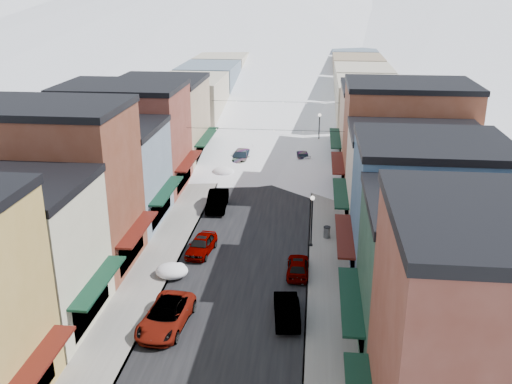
% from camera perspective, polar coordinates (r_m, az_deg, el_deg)
% --- Properties ---
extents(road, '(10.00, 160.00, 0.01)m').
position_cam_1_polar(road, '(79.88, 2.15, 5.33)').
color(road, black).
rests_on(road, ground).
extents(sidewalk_left, '(3.20, 160.00, 0.15)m').
position_cam_1_polar(sidewalk_left, '(80.57, -2.55, 5.50)').
color(sidewalk_left, gray).
rests_on(sidewalk_left, ground).
extents(sidewalk_right, '(3.20, 160.00, 0.15)m').
position_cam_1_polar(sidewalk_right, '(79.71, 6.91, 5.22)').
color(sidewalk_right, gray).
rests_on(sidewalk_right, ground).
extents(curb_left, '(0.10, 160.00, 0.15)m').
position_cam_1_polar(curb_left, '(80.36, -1.46, 5.48)').
color(curb_left, slate).
rests_on(curb_left, ground).
extents(curb_right, '(0.10, 160.00, 0.15)m').
position_cam_1_polar(curb_right, '(79.70, 5.79, 5.26)').
color(curb_right, slate).
rests_on(curb_right, ground).
extents(bldg_l_cream, '(11.30, 8.20, 9.50)m').
position_cam_1_polar(bldg_l_cream, '(38.14, -23.55, -5.73)').
color(bldg_l_cream, beige).
rests_on(bldg_l_cream, ground).
extents(bldg_l_brick_near, '(12.30, 8.20, 12.50)m').
position_cam_1_polar(bldg_l_brick_near, '(44.35, -19.51, 0.44)').
color(bldg_l_brick_near, brown).
rests_on(bldg_l_brick_near, ground).
extents(bldg_l_grayblue, '(11.30, 9.20, 9.00)m').
position_cam_1_polar(bldg_l_grayblue, '(52.08, -14.93, 1.73)').
color(bldg_l_grayblue, slate).
rests_on(bldg_l_grayblue, ground).
extents(bldg_l_brick_far, '(13.30, 9.20, 11.00)m').
position_cam_1_polar(bldg_l_brick_far, '(60.25, -12.96, 5.35)').
color(bldg_l_brick_far, brown).
rests_on(bldg_l_brick_far, ground).
extents(bldg_l_tan, '(11.30, 11.20, 10.00)m').
position_cam_1_polar(bldg_l_tan, '(69.35, -9.54, 7.05)').
color(bldg_l_tan, tan).
rests_on(bldg_l_tan, ground).
extents(bldg_r_green, '(11.30, 9.20, 9.50)m').
position_cam_1_polar(bldg_r_green, '(33.92, 19.16, -8.37)').
color(bldg_r_green, '#1C3B2C').
rests_on(bldg_r_green, ground).
extents(bldg_r_blue, '(11.30, 9.20, 10.50)m').
position_cam_1_polar(bldg_r_blue, '(41.71, 16.69, -1.93)').
color(bldg_r_blue, '#325173').
rests_on(bldg_r_blue, ground).
extents(bldg_r_cream, '(12.30, 9.20, 9.00)m').
position_cam_1_polar(bldg_r_cream, '(50.38, 15.45, 1.07)').
color(bldg_r_cream, beige).
rests_on(bldg_r_cream, ground).
extents(bldg_r_brick_far, '(13.30, 9.20, 11.50)m').
position_cam_1_polar(bldg_r_brick_far, '(58.63, 14.75, 5.05)').
color(bldg_r_brick_far, brown).
rests_on(bldg_r_brick_far, ground).
extents(bldg_r_tan, '(11.30, 11.20, 9.50)m').
position_cam_1_polar(bldg_r_tan, '(68.36, 12.70, 6.43)').
color(bldg_r_tan, tan).
rests_on(bldg_r_tan, ground).
extents(distant_blocks, '(34.00, 55.00, 8.00)m').
position_cam_1_polar(distant_blocks, '(101.55, 3.12, 10.79)').
color(distant_blocks, gray).
rests_on(distant_blocks, ground).
extents(overhead_cables, '(16.40, 15.04, 0.04)m').
position_cam_1_polar(overhead_cables, '(66.32, 1.45, 7.79)').
color(overhead_cables, black).
rests_on(overhead_cables, ground).
extents(car_white_suv, '(3.03, 5.76, 1.54)m').
position_cam_1_polar(car_white_suv, '(36.86, -9.00, -12.15)').
color(car_white_suv, silver).
rests_on(car_white_suv, ground).
extents(car_silver_sedan, '(2.22, 4.45, 1.46)m').
position_cam_1_polar(car_silver_sedan, '(45.86, -5.48, -5.27)').
color(car_silver_sedan, '#9C9FA4').
rests_on(car_silver_sedan, ground).
extents(car_dark_hatch, '(2.04, 5.13, 1.66)m').
position_cam_1_polar(car_dark_hatch, '(54.63, -3.89, -0.85)').
color(car_dark_hatch, black).
rests_on(car_dark_hatch, ground).
extents(car_silver_wagon, '(2.76, 5.87, 1.66)m').
position_cam_1_polar(car_silver_wagon, '(68.26, -1.51, 3.49)').
color(car_silver_wagon, gray).
rests_on(car_silver_wagon, ground).
extents(car_green_sedan, '(2.02, 4.59, 1.47)m').
position_cam_1_polar(car_green_sedan, '(37.26, 3.09, -11.60)').
color(car_green_sedan, black).
rests_on(car_green_sedan, ground).
extents(car_gray_suv, '(1.64, 4.02, 1.36)m').
position_cam_1_polar(car_gray_suv, '(42.59, 4.21, -7.39)').
color(car_gray_suv, '#94979C').
rests_on(car_gray_suv, ground).
extents(car_black_sedan, '(2.47, 4.92, 1.37)m').
position_cam_1_polar(car_black_sedan, '(69.40, 4.62, 3.58)').
color(car_black_sedan, black).
rests_on(car_black_sedan, ground).
extents(car_lane_silver, '(2.06, 4.57, 1.52)m').
position_cam_1_polar(car_lane_silver, '(80.37, 1.23, 5.99)').
color(car_lane_silver, '#979A9F').
rests_on(car_lane_silver, ground).
extents(car_lane_white, '(2.75, 5.04, 1.34)m').
position_cam_1_polar(car_lane_white, '(88.55, 3.67, 7.21)').
color(car_lane_white, '#BABABC').
rests_on(car_lane_white, ground).
extents(trash_can, '(0.59, 0.59, 1.00)m').
position_cam_1_polar(trash_can, '(48.43, 7.09, -4.00)').
color(trash_can, '#5A5D60').
rests_on(trash_can, sidewalk_right).
extents(streetlamp_near, '(0.36, 0.36, 4.34)m').
position_cam_1_polar(streetlamp_near, '(45.99, 5.62, -2.26)').
color(streetlamp_near, black).
rests_on(streetlamp_near, sidewalk_right).
extents(streetlamp_far, '(0.41, 0.41, 4.97)m').
position_cam_1_polar(streetlamp_far, '(72.70, 6.34, 6.41)').
color(streetlamp_far, black).
rests_on(streetlamp_far, sidewalk_right).
extents(planter_far, '(0.41, 0.41, 0.66)m').
position_cam_1_polar(planter_far, '(32.91, 9.79, -17.24)').
color(planter_far, '#39662E').
rests_on(planter_far, sidewalk_right).
extents(snow_pile_mid, '(2.39, 2.67, 1.01)m').
position_cam_1_polar(snow_pile_mid, '(42.71, -8.35, -7.78)').
color(snow_pile_mid, white).
rests_on(snow_pile_mid, ground).
extents(snow_pile_far, '(2.47, 2.72, 1.05)m').
position_cam_1_polar(snow_pile_far, '(64.11, -3.28, 2.05)').
color(snow_pile_far, white).
rests_on(snow_pile_far, ground).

